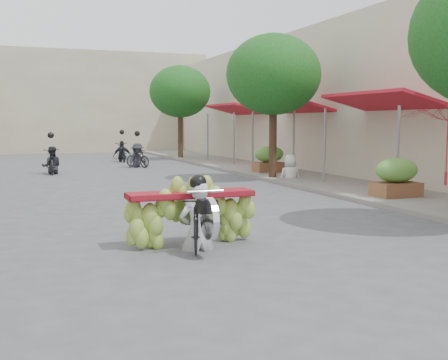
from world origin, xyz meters
TOP-DOWN VIEW (x-y plane):
  - ground at (0.00, 0.00)m, footprint 120.00×120.00m
  - sidewalk_right at (7.00, 15.00)m, footprint 4.00×60.00m
  - shophouse_row_right at (11.99, 14.00)m, footprint 9.77×40.00m
  - far_building at (0.00, 38.00)m, footprint 20.00×6.00m
  - street_tree_mid at (5.40, 14.00)m, footprint 3.40×3.40m
  - street_tree_far at (5.40, 26.00)m, footprint 3.40×3.40m
  - produce_crate_mid at (6.20, 8.00)m, footprint 1.20×0.88m
  - produce_crate_far at (6.20, 16.00)m, footprint 1.20×0.88m
  - banana_motorbike at (-0.57, 4.53)m, footprint 2.20×1.79m
  - pedestrian at (5.87, 13.51)m, footprint 0.88×0.57m
  - bg_motorbike_a at (-1.96, 19.39)m, footprint 0.82×1.77m
  - bg_motorbike_b at (2.00, 21.44)m, footprint 1.19×1.49m
  - bg_motorbike_c at (2.01, 25.40)m, footprint 1.00×1.79m

SIDE VIEW (x-z plane):
  - ground at x=0.00m, z-range 0.00..0.00m
  - sidewalk_right at x=7.00m, z-range 0.00..0.12m
  - banana_motorbike at x=-0.57m, z-range -0.35..1.77m
  - produce_crate_mid at x=6.20m, z-range 0.13..1.29m
  - produce_crate_far at x=6.20m, z-range 0.13..1.29m
  - bg_motorbike_a at x=-1.96m, z-range -0.25..1.70m
  - bg_motorbike_c at x=2.01m, z-range -0.20..1.75m
  - bg_motorbike_b at x=2.00m, z-range -0.09..1.86m
  - pedestrian at x=5.87m, z-range 0.12..1.82m
  - shophouse_row_right at x=11.99m, z-range 0.00..6.00m
  - far_building at x=0.00m, z-range 0.00..7.00m
  - street_tree_mid at x=5.40m, z-range 1.16..6.41m
  - street_tree_far at x=5.40m, z-range 1.16..6.41m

